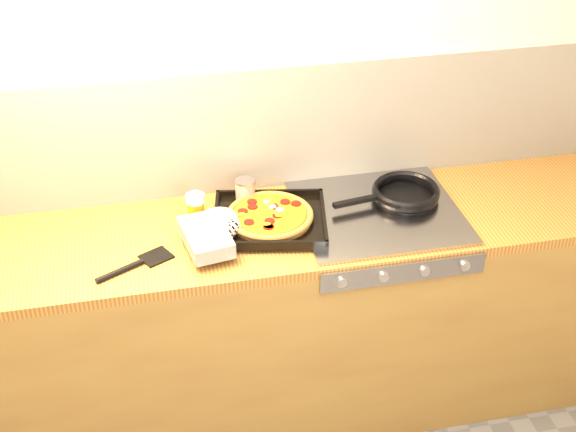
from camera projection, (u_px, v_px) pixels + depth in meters
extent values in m
plane|color=beige|center=(244.00, 106.00, 2.99)|extent=(3.20, 0.00, 3.20)
cube|color=silver|center=(245.00, 132.00, 3.04)|extent=(3.20, 0.02, 0.50)
cube|color=olive|center=(262.00, 325.00, 3.19)|extent=(3.20, 0.60, 0.86)
cube|color=olive|center=(260.00, 232.00, 2.95)|extent=(3.20, 0.60, 0.04)
cube|color=#95969A|center=(403.00, 271.00, 2.80)|extent=(0.60, 0.03, 0.08)
cylinder|color=#A5A5AA|center=(342.00, 282.00, 2.75)|extent=(0.04, 0.02, 0.04)
cylinder|color=#A5A5AA|center=(383.00, 276.00, 2.77)|extent=(0.04, 0.02, 0.04)
cylinder|color=#A5A5AA|center=(425.00, 271.00, 2.80)|extent=(0.04, 0.02, 0.04)
cylinder|color=#A5A5AA|center=(465.00, 266.00, 2.83)|extent=(0.04, 0.02, 0.04)
cube|color=#95969A|center=(378.00, 213.00, 3.01)|extent=(0.60, 0.56, 0.02)
cube|color=black|center=(270.00, 221.00, 2.94)|extent=(0.47, 0.43, 0.01)
cube|color=black|center=(269.00, 193.00, 3.07)|extent=(0.40, 0.09, 0.02)
cube|color=black|center=(270.00, 244.00, 2.78)|extent=(0.40, 0.09, 0.02)
cube|color=black|center=(324.00, 216.00, 2.93)|extent=(0.08, 0.35, 0.02)
cube|color=black|center=(216.00, 218.00, 2.92)|extent=(0.08, 0.35, 0.02)
cylinder|color=#AC6A32|center=(270.00, 217.00, 2.93)|extent=(0.36, 0.36, 0.02)
torus|color=#AC6A32|center=(270.00, 215.00, 2.92)|extent=(0.37, 0.37, 0.02)
cylinder|color=#BA6E16|center=(270.00, 215.00, 2.92)|extent=(0.31, 0.31, 0.01)
cylinder|color=maroon|center=(277.00, 215.00, 2.90)|extent=(0.04, 0.04, 0.01)
cylinder|color=maroon|center=(252.00, 202.00, 2.98)|extent=(0.04, 0.04, 0.01)
cylinder|color=maroon|center=(268.00, 227.00, 2.84)|extent=(0.04, 0.04, 0.01)
cylinder|color=maroon|center=(243.00, 211.00, 2.92)|extent=(0.04, 0.04, 0.01)
cylinder|color=maroon|center=(285.00, 202.00, 2.98)|extent=(0.04, 0.04, 0.01)
cylinder|color=maroon|center=(273.00, 206.00, 2.95)|extent=(0.04, 0.04, 0.01)
cylinder|color=maroon|center=(249.00, 222.00, 2.86)|extent=(0.04, 0.04, 0.01)
cylinder|color=maroon|center=(296.00, 204.00, 2.97)|extent=(0.04, 0.04, 0.01)
cylinder|color=maroon|center=(269.00, 226.00, 2.84)|extent=(0.04, 0.04, 0.01)
cylinder|color=maroon|center=(270.00, 221.00, 2.87)|extent=(0.04, 0.04, 0.01)
cylinder|color=maroon|center=(252.00, 207.00, 2.95)|extent=(0.04, 0.04, 0.01)
ellipsoid|color=gold|center=(248.00, 215.00, 2.90)|extent=(0.04, 0.03, 0.01)
ellipsoid|color=gold|center=(242.00, 214.00, 2.91)|extent=(0.04, 0.03, 0.01)
ellipsoid|color=gold|center=(267.00, 206.00, 2.96)|extent=(0.04, 0.03, 0.01)
ellipsoid|color=gold|center=(266.00, 200.00, 2.99)|extent=(0.04, 0.03, 0.01)
ellipsoid|color=gold|center=(266.00, 224.00, 2.85)|extent=(0.04, 0.03, 0.01)
ellipsoid|color=gold|center=(279.00, 215.00, 2.90)|extent=(0.04, 0.03, 0.01)
ellipsoid|color=gold|center=(276.00, 213.00, 2.91)|extent=(0.04, 0.03, 0.01)
ellipsoid|color=gold|center=(249.00, 217.00, 2.89)|extent=(0.04, 0.03, 0.01)
ellipsoid|color=gold|center=(271.00, 202.00, 2.98)|extent=(0.04, 0.03, 0.01)
ellipsoid|color=silver|center=(267.00, 201.00, 2.98)|extent=(0.04, 0.04, 0.01)
ellipsoid|color=silver|center=(273.00, 207.00, 2.95)|extent=(0.04, 0.04, 0.01)
ellipsoid|color=silver|center=(280.00, 209.00, 2.94)|extent=(0.04, 0.04, 0.01)
cube|color=black|center=(206.00, 237.00, 2.79)|extent=(0.18, 0.26, 0.06)
ellipsoid|color=black|center=(219.00, 219.00, 2.88)|extent=(0.17, 0.17, 0.06)
cylinder|color=black|center=(228.00, 232.00, 2.81)|extent=(0.10, 0.11, 0.05)
cylinder|color=black|center=(405.00, 197.00, 3.08)|extent=(0.27, 0.27, 0.01)
torus|color=black|center=(406.00, 192.00, 3.06)|extent=(0.30, 0.30, 0.03)
cube|color=black|center=(357.00, 201.00, 3.00)|extent=(0.19, 0.05, 0.02)
cylinder|color=maroon|center=(245.00, 192.00, 3.04)|extent=(0.09, 0.09, 0.10)
cylinder|color=#B2B2B7|center=(245.00, 181.00, 3.02)|extent=(0.10, 0.10, 0.01)
cylinder|color=#B2B2B7|center=(246.00, 204.00, 3.07)|extent=(0.10, 0.10, 0.01)
cylinder|color=orange|center=(196.00, 212.00, 2.95)|extent=(0.07, 0.07, 0.09)
cylinder|color=silver|center=(195.00, 198.00, 2.92)|extent=(0.07, 0.07, 0.03)
cylinder|color=olive|center=(257.00, 204.00, 3.05)|extent=(0.26, 0.03, 0.02)
ellipsoid|color=olive|center=(292.00, 200.00, 3.08)|extent=(0.06, 0.04, 0.02)
cube|color=black|center=(156.00, 257.00, 2.78)|extent=(0.13, 0.12, 0.01)
cylinder|color=black|center=(120.00, 271.00, 2.70)|extent=(0.17, 0.10, 0.02)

